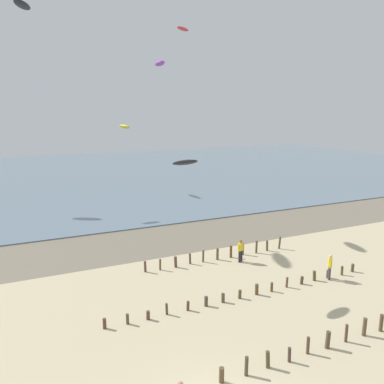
{
  "coord_description": "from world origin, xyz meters",
  "views": [
    {
      "loc": [
        -6.06,
        -10.67,
        10.92
      ],
      "look_at": [
        3.94,
        10.77,
        6.06
      ],
      "focal_mm": 36.97,
      "sensor_mm": 36.0,
      "label": 1
    }
  ],
  "objects_px": {
    "kite_aloft_3": "(185,162)",
    "kite_aloft_6": "(183,29)",
    "person_by_waterline": "(330,266)",
    "kite_aloft_2": "(124,127)",
    "kite_aloft_4": "(160,63)",
    "person_mid_beach": "(241,250)",
    "kite_aloft_1": "(22,5)"
  },
  "relations": [
    {
      "from": "kite_aloft_3",
      "to": "kite_aloft_6",
      "type": "xyz_separation_m",
      "value": [
        8.2,
        18.93,
        11.5
      ]
    },
    {
      "from": "kite_aloft_4",
      "to": "kite_aloft_6",
      "type": "relative_size",
      "value": 1.2
    },
    {
      "from": "person_by_waterline",
      "to": "kite_aloft_2",
      "type": "xyz_separation_m",
      "value": [
        -4.07,
        34.21,
        7.96
      ]
    },
    {
      "from": "person_mid_beach",
      "to": "kite_aloft_6",
      "type": "xyz_separation_m",
      "value": [
        2.93,
        17.02,
        18.49
      ]
    },
    {
      "from": "person_mid_beach",
      "to": "kite_aloft_4",
      "type": "distance_m",
      "value": 18.64
    },
    {
      "from": "person_mid_beach",
      "to": "kite_aloft_2",
      "type": "xyz_separation_m",
      "value": [
        -0.39,
        29.11,
        7.96
      ]
    },
    {
      "from": "person_by_waterline",
      "to": "kite_aloft_2",
      "type": "relative_size",
      "value": 0.57
    },
    {
      "from": "kite_aloft_4",
      "to": "kite_aloft_6",
      "type": "height_order",
      "value": "kite_aloft_6"
    },
    {
      "from": "kite_aloft_2",
      "to": "kite_aloft_6",
      "type": "xyz_separation_m",
      "value": [
        3.32,
        -12.08,
        10.53
      ]
    },
    {
      "from": "person_by_waterline",
      "to": "kite_aloft_3",
      "type": "height_order",
      "value": "kite_aloft_3"
    },
    {
      "from": "kite_aloft_3",
      "to": "kite_aloft_6",
      "type": "bearing_deg",
      "value": -127.59
    },
    {
      "from": "person_mid_beach",
      "to": "kite_aloft_2",
      "type": "bearing_deg",
      "value": 90.76
    },
    {
      "from": "person_by_waterline",
      "to": "kite_aloft_2",
      "type": "distance_m",
      "value": 35.36
    },
    {
      "from": "person_by_waterline",
      "to": "kite_aloft_3",
      "type": "bearing_deg",
      "value": 160.36
    },
    {
      "from": "kite_aloft_2",
      "to": "kite_aloft_6",
      "type": "height_order",
      "value": "kite_aloft_6"
    },
    {
      "from": "person_by_waterline",
      "to": "kite_aloft_3",
      "type": "relative_size",
      "value": 0.9
    },
    {
      "from": "kite_aloft_2",
      "to": "kite_aloft_3",
      "type": "height_order",
      "value": "kite_aloft_2"
    },
    {
      "from": "kite_aloft_2",
      "to": "kite_aloft_3",
      "type": "xyz_separation_m",
      "value": [
        -4.88,
        -31.02,
        -0.97
      ]
    },
    {
      "from": "person_by_waterline",
      "to": "kite_aloft_4",
      "type": "bearing_deg",
      "value": 107.35
    },
    {
      "from": "kite_aloft_2",
      "to": "kite_aloft_6",
      "type": "relative_size",
      "value": 1.38
    },
    {
      "from": "kite_aloft_3",
      "to": "person_by_waterline",
      "type": "bearing_deg",
      "value": 146.2
    },
    {
      "from": "kite_aloft_1",
      "to": "kite_aloft_2",
      "type": "distance_m",
      "value": 20.98
    },
    {
      "from": "kite_aloft_3",
      "to": "kite_aloft_4",
      "type": "distance_m",
      "value": 16.02
    },
    {
      "from": "kite_aloft_1",
      "to": "kite_aloft_4",
      "type": "relative_size",
      "value": 1.21
    },
    {
      "from": "kite_aloft_4",
      "to": "kite_aloft_6",
      "type": "distance_m",
      "value": 8.06
    },
    {
      "from": "person_mid_beach",
      "to": "kite_aloft_6",
      "type": "height_order",
      "value": "kite_aloft_6"
    },
    {
      "from": "person_mid_beach",
      "to": "kite_aloft_3",
      "type": "height_order",
      "value": "kite_aloft_3"
    },
    {
      "from": "person_mid_beach",
      "to": "kite_aloft_1",
      "type": "relative_size",
      "value": 0.54
    },
    {
      "from": "kite_aloft_1",
      "to": "kite_aloft_3",
      "type": "bearing_deg",
      "value": -137.13
    },
    {
      "from": "kite_aloft_3",
      "to": "kite_aloft_4",
      "type": "xyz_separation_m",
      "value": [
        3.64,
        13.81,
        7.27
      ]
    },
    {
      "from": "person_mid_beach",
      "to": "kite_aloft_2",
      "type": "relative_size",
      "value": 0.57
    },
    {
      "from": "kite_aloft_3",
      "to": "kite_aloft_2",
      "type": "bearing_deg",
      "value": -113.11
    }
  ]
}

